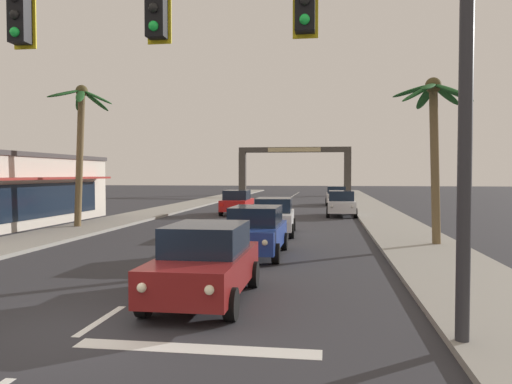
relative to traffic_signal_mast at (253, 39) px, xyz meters
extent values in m
plane|color=#2D2D33|center=(-3.03, 0.03, -5.02)|extent=(220.00, 220.00, 0.00)
cube|color=gray|center=(4.77, 20.03, -4.95)|extent=(3.20, 110.00, 0.14)
cube|color=gray|center=(-10.83, 20.03, -4.95)|extent=(3.20, 110.00, 0.14)
cube|color=silver|center=(-3.03, 0.67, -5.02)|extent=(0.16, 2.00, 0.01)
cube|color=silver|center=(-3.03, 4.40, -5.02)|extent=(0.16, 2.00, 0.01)
cube|color=silver|center=(-3.03, 8.13, -5.02)|extent=(0.16, 2.00, 0.01)
cube|color=silver|center=(-3.03, 11.86, -5.02)|extent=(0.16, 2.00, 0.01)
cube|color=silver|center=(-3.03, 15.59, -5.02)|extent=(0.16, 2.00, 0.01)
cube|color=silver|center=(-3.03, 19.32, -5.02)|extent=(0.16, 2.00, 0.01)
cube|color=silver|center=(-3.03, 23.05, -5.02)|extent=(0.16, 2.00, 0.01)
cube|color=silver|center=(-3.03, 26.78, -5.02)|extent=(0.16, 2.00, 0.01)
cube|color=silver|center=(-3.03, 30.51, -5.02)|extent=(0.16, 2.00, 0.01)
cube|color=silver|center=(-3.03, 34.24, -5.02)|extent=(0.16, 2.00, 0.01)
cube|color=silver|center=(-3.03, 37.97, -5.02)|extent=(0.16, 2.00, 0.01)
cube|color=silver|center=(-3.03, 41.70, -5.02)|extent=(0.16, 2.00, 0.01)
cube|color=silver|center=(-3.03, 45.43, -5.02)|extent=(0.16, 2.00, 0.01)
cube|color=silver|center=(-3.03, 49.16, -5.02)|extent=(0.16, 2.00, 0.01)
cube|color=silver|center=(-3.03, 52.89, -5.02)|extent=(0.16, 2.00, 0.01)
cube|color=silver|center=(-3.03, 56.62, -5.02)|extent=(0.16, 2.00, 0.01)
cube|color=silver|center=(-3.03, 60.35, -5.02)|extent=(0.16, 2.00, 0.01)
cube|color=silver|center=(-3.03, 64.08, -5.02)|extent=(0.16, 2.00, 0.01)
cube|color=silver|center=(-3.03, 67.81, -5.02)|extent=(0.16, 2.00, 0.01)
cube|color=silver|center=(-0.83, -0.57, -5.02)|extent=(4.00, 0.44, 0.01)
cylinder|color=#2D2D33|center=(3.37, 0.01, -1.56)|extent=(0.22, 0.22, 6.92)
cube|color=black|center=(0.86, -0.01, 0.54)|extent=(0.32, 0.26, 0.92)
sphere|color=black|center=(0.86, -0.15, 0.54)|extent=(0.17, 0.17, 0.17)
sphere|color=#1EE54C|center=(0.86, -0.15, 0.24)|extent=(0.17, 0.17, 0.17)
cube|color=yellow|center=(0.86, 0.15, 0.54)|extent=(0.42, 0.03, 1.04)
cube|color=black|center=(-1.65, -0.01, 0.54)|extent=(0.32, 0.26, 0.92)
sphere|color=black|center=(-1.65, -0.15, 0.54)|extent=(0.17, 0.17, 0.17)
sphere|color=#1EE54C|center=(-1.65, -0.15, 0.24)|extent=(0.17, 0.17, 0.17)
cube|color=yellow|center=(-1.65, 0.15, 0.54)|extent=(0.42, 0.03, 1.04)
cube|color=black|center=(-4.16, -0.01, 0.54)|extent=(0.32, 0.26, 0.92)
sphere|color=black|center=(-4.16, -0.15, 0.54)|extent=(0.17, 0.17, 0.17)
sphere|color=#1EE54C|center=(-4.16, -0.15, 0.24)|extent=(0.17, 0.17, 0.17)
cube|color=yellow|center=(-4.16, 0.15, 0.54)|extent=(0.42, 0.03, 1.04)
cube|color=maroon|center=(-1.42, 2.41, -4.34)|extent=(1.77, 4.30, 0.72)
cube|color=black|center=(-1.42, 2.56, -3.66)|extent=(1.61, 2.20, 0.64)
cylinder|color=black|center=(-0.56, 0.99, -4.70)|extent=(0.22, 0.64, 0.64)
cylinder|color=black|center=(-2.29, 0.99, -4.70)|extent=(0.22, 0.64, 0.64)
cylinder|color=black|center=(-0.55, 3.83, -4.70)|extent=(0.22, 0.64, 0.64)
cylinder|color=black|center=(-2.28, 3.83, -4.70)|extent=(0.22, 0.64, 0.64)
sphere|color=#F9EFC6|center=(-0.81, 0.24, -4.26)|extent=(0.18, 0.18, 0.18)
sphere|color=#F9EFC6|center=(-2.05, 0.24, -4.26)|extent=(0.18, 0.18, 0.18)
cube|color=red|center=(-0.75, 4.57, -4.24)|extent=(0.24, 0.06, 0.20)
cube|color=red|center=(-2.07, 4.57, -4.24)|extent=(0.24, 0.06, 0.20)
cube|color=navy|center=(-1.18, 8.52, -4.34)|extent=(1.81, 4.32, 0.72)
cube|color=black|center=(-1.18, 8.67, -3.66)|extent=(1.62, 2.22, 0.64)
cylinder|color=black|center=(-0.33, 7.10, -4.70)|extent=(0.23, 0.64, 0.64)
cylinder|color=black|center=(-2.06, 7.11, -4.70)|extent=(0.23, 0.64, 0.64)
cylinder|color=black|center=(-0.30, 9.93, -4.70)|extent=(0.23, 0.64, 0.64)
cylinder|color=black|center=(-2.03, 9.95, -4.70)|extent=(0.23, 0.64, 0.64)
sphere|color=#F9EFC6|center=(-0.59, 6.35, -4.26)|extent=(0.18, 0.18, 0.18)
sphere|color=#F9EFC6|center=(-1.83, 6.36, -4.26)|extent=(0.18, 0.18, 0.18)
cube|color=red|center=(-0.50, 10.68, -4.24)|extent=(0.24, 0.06, 0.20)
cube|color=red|center=(-1.82, 10.69, -4.24)|extent=(0.24, 0.06, 0.20)
cube|color=silver|center=(-1.20, 14.64, -4.34)|extent=(1.93, 4.37, 0.72)
cube|color=black|center=(-1.20, 14.79, -3.66)|extent=(1.69, 2.26, 0.64)
cylinder|color=black|center=(-0.28, 13.26, -4.70)|extent=(0.25, 0.65, 0.64)
cylinder|color=black|center=(-2.00, 13.19, -4.70)|extent=(0.25, 0.65, 0.64)
cylinder|color=black|center=(-0.39, 16.09, -4.70)|extent=(0.25, 0.65, 0.64)
cylinder|color=black|center=(-2.11, 16.02, -4.70)|extent=(0.25, 0.65, 0.64)
sphere|color=#F9EFC6|center=(-0.49, 12.50, -4.26)|extent=(0.18, 0.18, 0.18)
sphere|color=#F9EFC6|center=(-1.73, 12.45, -4.26)|extent=(0.18, 0.18, 0.18)
cube|color=red|center=(-0.62, 16.83, -4.24)|extent=(0.24, 0.07, 0.20)
cube|color=red|center=(-1.94, 16.77, -4.24)|extent=(0.24, 0.07, 0.20)
cube|color=red|center=(-4.90, 25.60, -4.34)|extent=(1.81, 4.32, 0.72)
cube|color=black|center=(-4.90, 25.45, -3.66)|extent=(1.62, 2.22, 0.64)
cylinder|color=black|center=(-5.78, 27.01, -4.70)|extent=(0.23, 0.64, 0.64)
cylinder|color=black|center=(-4.06, 27.03, -4.70)|extent=(0.23, 0.64, 0.64)
cylinder|color=black|center=(-5.75, 24.17, -4.70)|extent=(0.23, 0.64, 0.64)
cylinder|color=black|center=(-4.03, 24.19, -4.70)|extent=(0.23, 0.64, 0.64)
sphere|color=#B2B2AD|center=(-5.55, 27.76, -4.26)|extent=(0.18, 0.18, 0.18)
sphere|color=#B2B2AD|center=(-4.31, 27.78, -4.26)|extent=(0.18, 0.18, 0.18)
cube|color=red|center=(-5.54, 23.43, -4.24)|extent=(0.24, 0.06, 0.20)
cube|color=red|center=(-4.22, 23.45, -4.24)|extent=(0.24, 0.06, 0.20)
cube|color=silver|center=(2.18, 25.19, -4.34)|extent=(1.78, 4.31, 0.72)
cube|color=black|center=(2.19, 25.34, -3.66)|extent=(1.61, 2.21, 0.64)
cylinder|color=black|center=(3.04, 23.77, -4.70)|extent=(0.22, 0.64, 0.64)
cylinder|color=black|center=(1.32, 23.78, -4.70)|extent=(0.22, 0.64, 0.64)
cylinder|color=black|center=(3.05, 26.61, -4.70)|extent=(0.22, 0.64, 0.64)
cylinder|color=black|center=(1.33, 26.62, -4.70)|extent=(0.22, 0.64, 0.64)
sphere|color=#B2B2AD|center=(2.79, 23.02, -4.26)|extent=(0.18, 0.18, 0.18)
sphere|color=#B2B2AD|center=(1.55, 23.03, -4.26)|extent=(0.18, 0.18, 0.18)
cube|color=red|center=(2.85, 27.35, -4.24)|extent=(0.24, 0.06, 0.20)
cube|color=red|center=(1.53, 27.36, -4.24)|extent=(0.24, 0.06, 0.20)
cube|color=silver|center=(2.10, 37.41, -4.34)|extent=(1.79, 4.31, 0.72)
cube|color=black|center=(2.10, 37.56, -3.66)|extent=(1.61, 2.21, 0.64)
cylinder|color=black|center=(2.95, 35.98, -4.70)|extent=(0.22, 0.64, 0.64)
cylinder|color=black|center=(1.23, 35.99, -4.70)|extent=(0.22, 0.64, 0.64)
cylinder|color=black|center=(2.97, 38.82, -4.70)|extent=(0.22, 0.64, 0.64)
cylinder|color=black|center=(1.25, 38.83, -4.70)|extent=(0.22, 0.64, 0.64)
sphere|color=#B2B2AD|center=(2.71, 35.23, -4.26)|extent=(0.18, 0.18, 0.18)
sphere|color=#B2B2AD|center=(1.47, 35.24, -4.26)|extent=(0.18, 0.18, 0.18)
cube|color=red|center=(2.77, 39.56, -4.24)|extent=(0.24, 0.06, 0.20)
cube|color=red|center=(1.45, 39.57, -4.24)|extent=(0.24, 0.06, 0.20)
cylinder|color=brown|center=(-11.18, 15.47, -1.56)|extent=(0.67, 0.34, 6.93)
ellipsoid|color=#1E5123|center=(-10.21, 15.47, 1.64)|extent=(1.66, 0.40, 0.86)
ellipsoid|color=#1E5123|center=(-10.60, 16.10, 1.55)|extent=(1.20, 1.53, 1.04)
ellipsoid|color=#1E5123|center=(-11.44, 16.10, 1.57)|extent=(1.23, 1.54, 0.99)
ellipsoid|color=#1E5123|center=(-11.85, 15.27, 1.81)|extent=(1.79, 0.81, 0.52)
ellipsoid|color=#1E5123|center=(-11.42, 14.74, 1.73)|extent=(1.18, 1.70, 0.67)
ellipsoid|color=#1E5123|center=(-10.72, 14.75, 1.60)|extent=(0.98, 1.66, 0.93)
sphere|color=#4C4223|center=(-11.01, 15.47, 1.95)|extent=(0.60, 0.60, 0.60)
cylinder|color=brown|center=(5.29, 11.43, -1.98)|extent=(0.52, 0.32, 6.10)
ellipsoid|color=#1E5123|center=(5.94, 11.49, 0.84)|extent=(1.59, 0.52, 0.79)
ellipsoid|color=#1E5123|center=(5.77, 11.91, 0.83)|extent=(1.46, 1.29, 0.81)
ellipsoid|color=#1E5123|center=(5.03, 12.15, 0.79)|extent=(0.71, 1.58, 0.88)
ellipsoid|color=#1E5123|center=(4.49, 11.84, 1.00)|extent=(1.62, 1.17, 0.48)
ellipsoid|color=#1E5123|center=(4.57, 11.04, 0.80)|extent=(1.51, 1.16, 0.87)
ellipsoid|color=#1E5123|center=(4.87, 10.70, 0.96)|extent=(1.01, 1.65, 0.56)
ellipsoid|color=#1E5123|center=(5.56, 10.76, 0.87)|extent=(1.12, 1.58, 0.73)
sphere|color=#4C4223|center=(5.19, 11.43, 1.12)|extent=(0.60, 0.60, 0.60)
cube|color=maroon|center=(-13.12, 15.30, -2.45)|extent=(1.00, 14.03, 0.12)
cube|color=black|center=(-13.55, 15.30, -3.62)|extent=(0.06, 13.20, 1.80)
cube|color=#423D38|center=(-9.96, 57.46, -2.20)|extent=(0.90, 0.90, 5.64)
cube|color=#423D38|center=(3.90, 57.46, -2.20)|extent=(0.90, 0.90, 5.64)
cube|color=#423D38|center=(-3.03, 57.46, 0.97)|extent=(14.76, 0.60, 0.70)
cube|color=tan|center=(-3.03, 57.14, 0.97)|extent=(6.93, 0.08, 0.56)
camera|label=1|loc=(1.23, -8.20, -2.23)|focal=34.90mm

